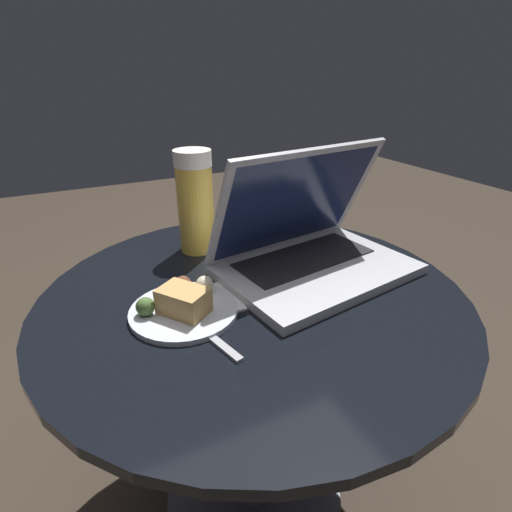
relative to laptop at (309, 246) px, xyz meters
name	(u,v)px	position (x,y,z in m)	size (l,w,h in m)	color
ground_plane	(254,494)	(-0.13, -0.03, -0.61)	(6.00, 6.00, 0.00)	#382D23
table	(254,360)	(-0.13, -0.03, -0.21)	(0.75, 0.75, 0.57)	#515156
napkin	(195,304)	(-0.24, -0.03, -0.05)	(0.15, 0.11, 0.00)	white
laptop	(309,246)	(0.00, 0.00, 0.00)	(0.39, 0.29, 0.24)	silver
beer_glass	(195,202)	(-0.16, 0.18, 0.06)	(0.08, 0.08, 0.21)	gold
snack_plate	(183,305)	(-0.27, -0.04, -0.03)	(0.17, 0.17, 0.05)	silver
fork	(201,329)	(-0.26, -0.10, -0.05)	(0.06, 0.16, 0.00)	#B2B2B7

